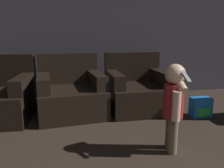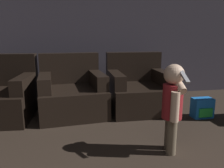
{
  "view_description": "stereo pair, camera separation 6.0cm",
  "coord_description": "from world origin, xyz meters",
  "views": [
    {
      "loc": [
        -0.28,
        0.52,
        1.09
      ],
      "look_at": [
        0.23,
        2.93,
        0.55
      ],
      "focal_mm": 35.0,
      "sensor_mm": 36.0,
      "label": 1
    },
    {
      "loc": [
        -0.22,
        0.5,
        1.09
      ],
      "look_at": [
        0.23,
        2.93,
        0.55
      ],
      "focal_mm": 35.0,
      "sensor_mm": 36.0,
      "label": 2
    }
  ],
  "objects": [
    {
      "name": "armchair_middle",
      "position": [
        -0.23,
        3.62,
        0.29
      ],
      "size": [
        0.96,
        0.98,
        0.85
      ],
      "rotation": [
        0.0,
        0.0,
        0.08
      ],
      "color": "black",
      "rests_on": "ground_plane"
    },
    {
      "name": "armchair_right",
      "position": [
        0.77,
        3.62,
        0.29
      ],
      "size": [
        0.91,
        0.92,
        0.85
      ],
      "rotation": [
        0.0,
        0.0,
        -0.02
      ],
      "color": "black",
      "rests_on": "ground_plane"
    },
    {
      "name": "person_toddler",
      "position": [
        0.69,
        2.3,
        0.5
      ],
      "size": [
        0.19,
        0.33,
        0.85
      ],
      "rotation": [
        0.0,
        0.0,
        -1.83
      ],
      "color": "brown",
      "rests_on": "ground_plane"
    },
    {
      "name": "toy_backpack",
      "position": [
        1.52,
        3.08,
        0.13
      ],
      "size": [
        0.27,
        0.18,
        0.27
      ],
      "color": "blue",
      "rests_on": "ground_plane"
    },
    {
      "name": "wall_back",
      "position": [
        0.0,
        4.5,
        1.3
      ],
      "size": [
        8.4,
        0.05,
        2.6
      ],
      "color": "#3D3842",
      "rests_on": "ground_plane"
    }
  ]
}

